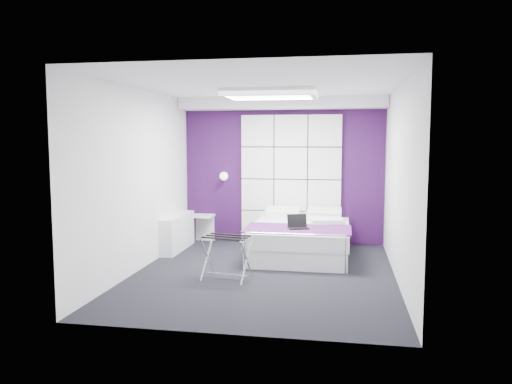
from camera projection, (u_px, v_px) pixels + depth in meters
floor at (263, 274)px, 6.96m from camera, size 4.40×4.40×0.00m
ceiling at (264, 85)px, 6.69m from camera, size 4.40×4.40×0.00m
wall_back at (283, 172)px, 8.98m from camera, size 3.60×0.00×3.60m
wall_left at (140, 180)px, 7.13m from camera, size 0.00×4.40×4.40m
wall_right at (399, 184)px, 6.51m from camera, size 0.00×4.40×4.40m
accent_wall at (283, 172)px, 8.97m from camera, size 3.58×0.02×2.58m
soffit at (281, 103)px, 8.61m from camera, size 3.58×0.50×0.20m
headboard at (291, 179)px, 8.91m from camera, size 1.80×0.08×2.30m
skylight at (270, 93)px, 7.28m from camera, size 1.36×0.86×0.12m
wall_lamp at (224, 176)px, 9.03m from camera, size 0.15×0.15×0.15m
radiator at (178, 232)px, 8.49m from camera, size 0.22×1.20×0.60m
bed at (300, 239)px, 8.01m from camera, size 1.60×1.92×0.68m
nightstand at (203, 216)px, 9.14m from camera, size 0.40×0.31×0.04m
luggage_rack at (227, 258)px, 6.70m from camera, size 0.59×0.44×0.58m
laptop at (298, 225)px, 7.50m from camera, size 0.30×0.21×0.22m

